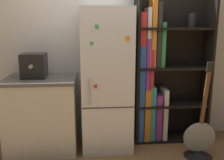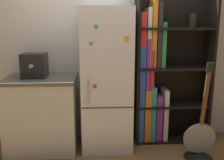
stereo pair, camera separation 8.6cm
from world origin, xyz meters
name	(u,v)px [view 1 (the left image)]	position (x,y,z in m)	size (l,w,h in m)	color
ground_plane	(108,150)	(0.00, 0.00, 0.00)	(16.00, 16.00, 0.00)	olive
wall_back	(105,46)	(0.00, 0.47, 1.30)	(8.00, 0.05, 2.60)	silver
refrigerator	(107,80)	(0.00, 0.15, 0.89)	(0.62, 0.63, 1.78)	silver
bookshelf	(159,76)	(0.72, 0.30, 0.90)	(1.00, 0.35, 2.03)	black
kitchen_counter	(42,114)	(-0.82, 0.13, 0.47)	(0.87, 0.66, 0.94)	beige
espresso_machine	(34,66)	(-0.89, 0.15, 1.09)	(0.29, 0.33, 0.30)	black
guitar	(199,143)	(1.09, -0.25, 0.17)	(0.38, 0.34, 1.18)	black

